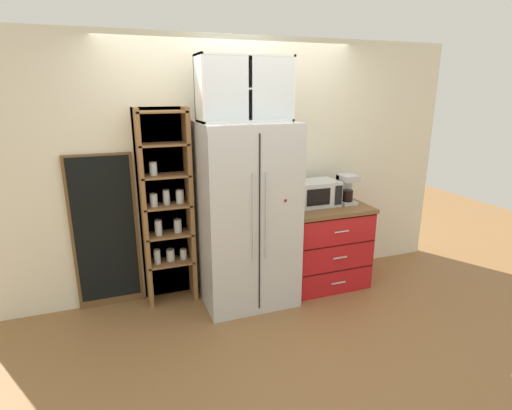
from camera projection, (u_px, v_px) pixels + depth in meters
name	position (u px, v px, depth m)	size (l,w,h in m)	color
ground_plane	(247.00, 296.00, 4.12)	(10.68, 10.68, 0.00)	olive
wall_back_cream	(233.00, 167.00, 4.13)	(4.99, 0.10, 2.55)	silver
refrigerator	(246.00, 215.00, 3.87)	(0.88, 0.74, 1.77)	silver
pantry_shelf_column	(166.00, 206.00, 3.88)	(0.51, 0.29, 1.90)	brown
counter_cabinet	(324.00, 244.00, 4.33)	(0.86, 0.67, 0.88)	red
microwave	(316.00, 193.00, 4.18)	(0.44, 0.33, 0.26)	silver
coffee_maker	(346.00, 189.00, 4.25)	(0.17, 0.20, 0.31)	#B7B7BC
mug_charcoal	(327.00, 202.00, 4.17)	(0.11, 0.07, 0.09)	#2D2D33
mug_red	(328.00, 202.00, 4.16)	(0.11, 0.08, 0.09)	red
bottle_clear	(326.00, 195.00, 4.18)	(0.07, 0.07, 0.25)	silver
upper_cabinet	(244.00, 89.00, 3.59)	(0.84, 0.32, 0.57)	silver
chalkboard_menu	(105.00, 232.00, 3.78)	(0.60, 0.04, 1.50)	brown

